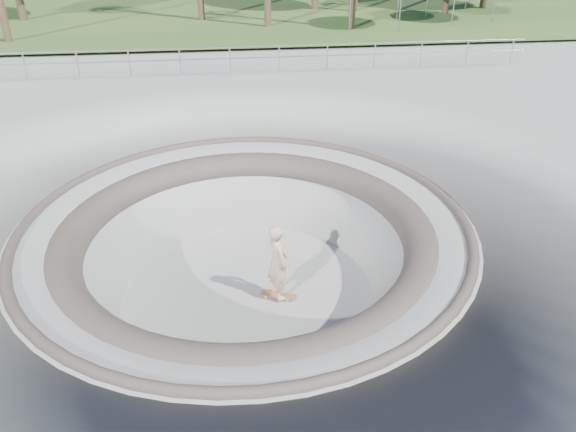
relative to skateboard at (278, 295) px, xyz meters
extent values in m
plane|color=gray|center=(-0.70, 0.36, 1.83)|extent=(180.00, 180.00, 0.00)
torus|color=gray|center=(-0.70, 0.36, -0.17)|extent=(14.00, 14.00, 4.00)
cylinder|color=gray|center=(-0.70, 0.36, -0.12)|extent=(6.60, 6.60, 0.10)
torus|color=#4A423B|center=(-0.70, 0.36, 1.81)|extent=(10.24, 10.24, 0.24)
torus|color=#4A423B|center=(-0.70, 0.36, 1.38)|extent=(8.91, 8.91, 0.81)
ellipsoid|color=brown|center=(-22.70, 55.36, -4.60)|extent=(50.40, 36.00, 23.40)
ellipsoid|color=brown|center=(7.30, 60.36, -6.03)|extent=(61.60, 44.00, 28.60)
ellipsoid|color=brown|center=(34.30, 52.36, -3.53)|extent=(42.00, 30.00, 19.50)
cylinder|color=#93969B|center=(-0.70, 12.36, 3.00)|extent=(25.00, 0.05, 0.05)
cylinder|color=#93969B|center=(-0.70, 12.36, 2.55)|extent=(25.00, 0.05, 0.05)
cube|color=olive|center=(0.00, 0.00, 0.01)|extent=(0.86, 0.52, 0.02)
cylinder|color=#B0B0B5|center=(0.00, 0.00, -0.03)|extent=(0.10, 0.17, 0.04)
cylinder|color=#B0B0B5|center=(0.00, 0.00, -0.03)|extent=(0.10, 0.17, 0.04)
cylinder|color=beige|center=(0.00, 0.00, -0.04)|extent=(0.07, 0.05, 0.06)
cylinder|color=beige|center=(0.00, 0.00, -0.04)|extent=(0.07, 0.05, 0.06)
cylinder|color=beige|center=(0.00, 0.00, -0.04)|extent=(0.07, 0.05, 0.06)
cylinder|color=beige|center=(0.00, 0.00, -0.04)|extent=(0.07, 0.05, 0.06)
imported|color=#D8AD8C|center=(0.00, 0.00, 0.97)|extent=(0.67, 0.81, 1.91)
cylinder|color=#93969B|center=(5.98, 18.93, 3.11)|extent=(0.06, 0.06, 2.00)
cylinder|color=#93969B|center=(8.53, 18.93, 3.11)|extent=(0.06, 0.06, 2.00)
cylinder|color=#93969B|center=(5.98, 21.48, 3.11)|extent=(0.06, 0.06, 2.00)
cylinder|color=#93969B|center=(8.53, 21.48, 3.11)|extent=(0.06, 0.06, 2.00)
cylinder|color=#93969B|center=(11.19, 20.11, 3.15)|extent=(0.06, 0.06, 2.07)
cylinder|color=#93969B|center=(13.83, 20.11, 3.15)|extent=(0.06, 0.06, 2.07)
camera|label=1|loc=(-0.99, -10.64, 8.32)|focal=35.00mm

